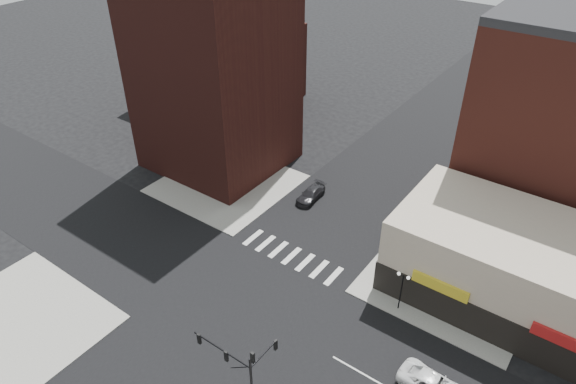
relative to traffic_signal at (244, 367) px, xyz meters
The scene contains 13 objects.
ground 11.76m from the traffic_signal, 132.74° to the left, with size 240.00×240.00×0.00m, color black.
road_ew 11.76m from the traffic_signal, 132.74° to the left, with size 200.00×14.00×0.02m, color black.
road_ns 11.76m from the traffic_signal, 132.74° to the left, with size 14.00×200.00×0.02m, color black.
sidewalk_nw 31.55m from the traffic_signal, 134.23° to the left, with size 15.00×15.00×0.12m, color gray.
sidewalk_ne 23.99m from the traffic_signal, 71.98° to the left, with size 15.00×15.00×0.12m, color gray.
sidewalk_sw 23.26m from the traffic_signal, 162.94° to the right, with size 15.00×15.00×0.12m, color gray.
building_nw 37.93m from the traffic_signal, 134.90° to the left, with size 16.00×15.00×25.00m, color #3D1713.
building_nw_low 57.36m from the traffic_signal, 133.17° to the left, with size 20.00×18.00×12.00m, color #3D1713.
building_ne_midrise 39.60m from the traffic_signal, 72.51° to the left, with size 18.00×15.00×22.00m, color maroon.
building_ne_row 26.71m from the traffic_signal, 58.92° to the left, with size 24.20×12.20×8.00m.
traffic_signal is the anchor object (origin of this frame).
street_lamp_ne 16.62m from the traffic_signal, 73.25° to the left, with size 1.22×0.32×4.16m.
dark_sedan_north 28.47m from the traffic_signal, 113.97° to the left, with size 1.92×4.72×1.37m, color black.
Camera 1 is at (23.03, -24.39, 35.15)m, focal length 32.00 mm.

